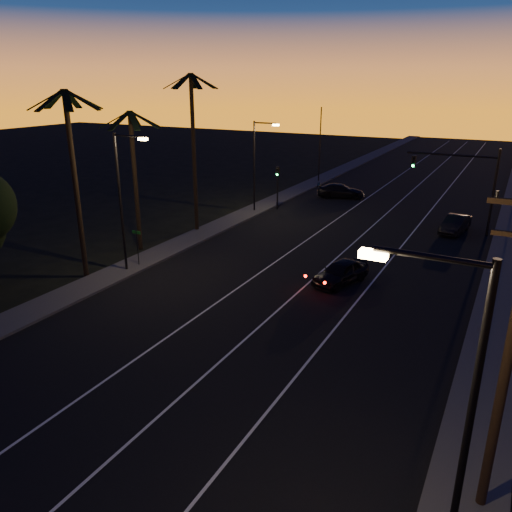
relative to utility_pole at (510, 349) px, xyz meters
The scene contains 20 objects.
road 23.72m from the utility_pole, 120.11° to the left, with size 20.00×170.00×0.01m, color black.
sidewalk_left 30.78m from the utility_pole, 138.74° to the left, with size 2.40×170.00×0.16m, color #3C3C3A.
sidewalk_right 20.68m from the utility_pole, 91.15° to the left, with size 2.40×170.00×0.16m, color #3C3C3A.
lane_stripe_left 25.32m from the utility_pole, 126.13° to the left, with size 0.12×160.00×0.01m, color silver.
lane_stripe_mid 23.48m from the utility_pole, 119.03° to the left, with size 0.12×160.00×0.01m, color silver.
lane_stripe_right 22.04m from the utility_pole, 110.81° to the left, with size 0.12×160.00×0.01m, color silver.
palm_near 25.55m from the utility_pole, 161.71° to the left, with size 4.25×4.16×11.53m.
palm_mid 28.49m from the utility_pole, 150.55° to the left, with size 4.25×4.16×10.03m.
palm_far 31.17m from the utility_pole, 139.96° to the left, with size 4.25×4.16×12.53m.
streetlight_left_near 24.44m from the utility_pole, 155.85° to the left, with size 2.55×0.26×9.00m.
streetlight_left_far 35.79m from the utility_pole, 128.52° to the left, with size 2.55×0.26×8.50m.
streetlight_right_near 4.10m from the utility_pole, 102.67° to the right, with size 2.55×0.26×9.00m.
street_sign 25.22m from the utility_pole, 153.85° to the left, with size 0.70×0.06×2.60m.
utility_pole is the anchor object (origin of this frame).
signal_mast 30.33m from the utility_pole, 98.47° to the left, with size 7.10×0.41×7.00m.
signal_post 36.74m from the utility_pole, 125.13° to the left, with size 0.28×0.37×4.20m.
far_pole_left 50.36m from the utility_pole, 116.67° to the left, with size 0.14×0.14×9.00m, color black.
lead_car 17.98m from the utility_pole, 122.58° to the left, with size 3.01×5.02×1.45m.
right_car 30.35m from the utility_pole, 98.75° to the left, with size 2.13×4.51×1.43m.
cross_car 41.80m from the utility_pole, 114.59° to the left, with size 5.43×3.57×1.46m.
Camera 1 is at (11.11, -3.31, 11.97)m, focal length 35.00 mm.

